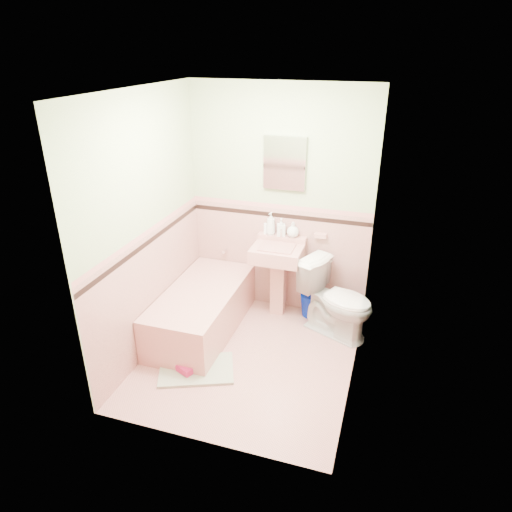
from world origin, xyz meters
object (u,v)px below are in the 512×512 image
(sink, at_px, (277,282))
(bucket, at_px, (312,304))
(soap_bottle_left, at_px, (271,224))
(medicine_cabinet, at_px, (285,163))
(bathtub, at_px, (202,311))
(soap_bottle_right, at_px, (293,230))
(soap_bottle_mid, at_px, (281,227))
(shoe, at_px, (184,370))
(toilet, at_px, (337,300))

(sink, distance_m, bucket, 0.50)
(soap_bottle_left, bearing_deg, sink, -54.05)
(medicine_cabinet, distance_m, soap_bottle_left, 0.68)
(bathtub, distance_m, medicine_cabinet, 1.78)
(bathtub, height_order, soap_bottle_right, soap_bottle_right)
(soap_bottle_mid, bearing_deg, sink, -85.96)
(medicine_cabinet, bearing_deg, soap_bottle_right, -14.01)
(bucket, xyz_separation_m, shoe, (-0.93, -1.40, -0.08))
(soap_bottle_right, bearing_deg, shoe, -114.29)
(soap_bottle_right, relative_size, toilet, 0.21)
(bathtub, bearing_deg, bucket, 31.19)
(soap_bottle_right, bearing_deg, bucket, -13.53)
(sink, height_order, toilet, sink)
(bathtub, xyz_separation_m, medicine_cabinet, (0.68, 0.74, 1.47))
(medicine_cabinet, distance_m, soap_bottle_mid, 0.70)
(soap_bottle_left, distance_m, bucket, 1.03)
(sink, distance_m, shoe, 1.44)
(soap_bottle_right, height_order, toilet, soap_bottle_right)
(bathtub, xyz_separation_m, soap_bottle_mid, (0.67, 0.71, 0.78))
(soap_bottle_right, bearing_deg, soap_bottle_mid, 180.00)
(toilet, height_order, shoe, toilet)
(sink, relative_size, bucket, 3.10)
(soap_bottle_left, xyz_separation_m, shoe, (-0.41, -1.46, -0.97))
(sink, bearing_deg, soap_bottle_right, 56.26)
(soap_bottle_left, bearing_deg, soap_bottle_right, 0.00)
(toilet, distance_m, bucket, 0.49)
(soap_bottle_right, xyz_separation_m, toilet, (0.57, -0.34, -0.59))
(sink, xyz_separation_m, soap_bottle_left, (-0.13, 0.18, 0.61))
(bathtub, height_order, soap_bottle_mid, soap_bottle_mid)
(sink, distance_m, medicine_cabinet, 1.29)
(bathtub, distance_m, shoe, 0.78)
(bucket, bearing_deg, soap_bottle_mid, 170.88)
(soap_bottle_mid, bearing_deg, bucket, -9.12)
(bathtub, xyz_separation_m, soap_bottle_left, (0.55, 0.71, 0.81))
(bathtub, distance_m, bucket, 1.25)
(soap_bottle_mid, height_order, bucket, soap_bottle_mid)
(soap_bottle_right, xyz_separation_m, bucket, (0.27, -0.06, -0.85))
(sink, distance_m, soap_bottle_mid, 0.61)
(soap_bottle_mid, xyz_separation_m, bucket, (0.40, -0.06, -0.87))
(soap_bottle_left, height_order, soap_bottle_mid, soap_bottle_left)
(shoe, bearing_deg, soap_bottle_right, 88.91)
(bathtub, xyz_separation_m, toilet, (1.37, 0.37, 0.17))
(sink, relative_size, shoe, 5.22)
(bathtub, xyz_separation_m, shoe, (0.14, -0.75, -0.16))
(soap_bottle_left, relative_size, bucket, 0.92)
(sink, xyz_separation_m, soap_bottle_right, (0.12, 0.18, 0.57))
(sink, bearing_deg, soap_bottle_left, 125.95)
(soap_bottle_left, bearing_deg, soap_bottle_mid, 0.00)
(sink, height_order, medicine_cabinet, medicine_cabinet)
(soap_bottle_left, distance_m, soap_bottle_mid, 0.12)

